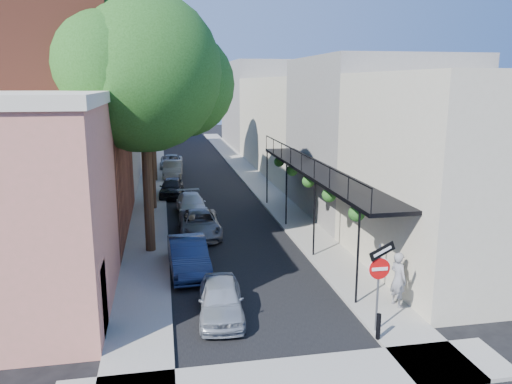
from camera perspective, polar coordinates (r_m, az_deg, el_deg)
name	(u,v)px	position (r m, az deg, el deg)	size (l,w,h in m)	color
ground	(284,362)	(14.68, 3.22, -18.78)	(160.00, 160.00, 0.00)	black
road_surface	(200,173)	(42.96, -6.38, 2.15)	(6.00, 64.00, 0.01)	black
sidewalk_left	(153,174)	(42.85, -11.72, 2.01)	(2.00, 64.00, 0.12)	gray
sidewalk_right	(246,171)	(43.43, -1.11, 2.41)	(2.00, 64.00, 0.12)	gray
sidewalk_cross	(293,380)	(13.83, 4.28, -20.65)	(12.00, 2.00, 0.12)	gray
buildings_left	(80,118)	(41.49, -19.45, 8.03)	(10.10, 59.10, 12.00)	tan
buildings_right	(304,120)	(43.49, 5.55, 8.16)	(9.80, 55.00, 10.00)	beige
sign_post	(379,272)	(15.58, 13.93, -8.88)	(0.89, 0.17, 2.99)	#595B60
bollard	(378,326)	(15.74, 13.82, -14.69)	(0.14, 0.14, 0.80)	black
oak_near	(153,76)	(22.44, -11.67, 12.88)	(7.48, 6.80, 11.42)	#2E2112
oak_mid	(155,92)	(30.41, -11.50, 11.14)	(6.60, 6.00, 10.20)	#2E2112
oak_far	(156,74)	(39.45, -11.35, 13.13)	(7.70, 7.00, 11.90)	#2E2112
parked_car_a	(221,299)	(16.82, -4.03, -12.15)	(1.45, 3.60, 1.23)	#8D949C
parked_car_b	(188,256)	(20.63, -7.75, -7.25)	(1.47, 4.23, 1.39)	#14203E
parked_car_c	(200,224)	(25.41, -6.46, -3.63)	(2.03, 4.40, 1.22)	slate
parked_car_d	(191,204)	(29.73, -7.40, -1.37)	(1.61, 3.95, 1.15)	silver
parked_car_e	(172,187)	(34.33, -9.63, 0.54)	(1.51, 3.76, 1.28)	black
parked_car_f	(173,169)	(41.23, -9.47, 2.58)	(1.45, 4.15, 1.37)	gray
parked_car_g	(172,162)	(45.72, -9.63, 3.43)	(2.00, 4.33, 1.20)	gray
pedestrian	(398,279)	(17.84, 15.94, -9.55)	(0.69, 0.46, 1.90)	gray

